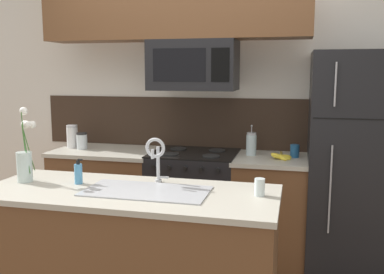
# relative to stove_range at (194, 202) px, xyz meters

# --- Properties ---
(rear_partition) EXTENTS (5.20, 0.10, 2.60)m
(rear_partition) POSITION_rel_stove_range_xyz_m (0.30, 0.38, 0.84)
(rear_partition) COLOR silver
(rear_partition) RESTS_ON ground
(splash_band) EXTENTS (3.22, 0.01, 0.48)m
(splash_band) POSITION_rel_stove_range_xyz_m (-0.00, 0.32, 0.69)
(splash_band) COLOR #332319
(splash_band) RESTS_ON rear_partition
(back_counter_left) EXTENTS (0.96, 0.65, 0.91)m
(back_counter_left) POSITION_rel_stove_range_xyz_m (-0.85, 0.00, -0.01)
(back_counter_left) COLOR brown
(back_counter_left) RESTS_ON ground
(back_counter_right) EXTENTS (0.63, 0.65, 0.91)m
(back_counter_right) POSITION_rel_stove_range_xyz_m (0.68, 0.00, -0.01)
(back_counter_right) COLOR brown
(back_counter_right) RESTS_ON ground
(stove_range) EXTENTS (0.76, 0.64, 0.93)m
(stove_range) POSITION_rel_stove_range_xyz_m (0.00, 0.00, 0.00)
(stove_range) COLOR black
(stove_range) RESTS_ON ground
(microwave) EXTENTS (0.74, 0.40, 0.42)m
(microwave) POSITION_rel_stove_range_xyz_m (0.00, -0.02, 1.23)
(microwave) COLOR black
(upper_cabinet_band) EXTENTS (2.29, 0.34, 0.60)m
(upper_cabinet_band) POSITION_rel_stove_range_xyz_m (-0.17, -0.05, 1.74)
(upper_cabinet_band) COLOR brown
(refrigerator) EXTENTS (0.81, 0.74, 1.79)m
(refrigerator) POSITION_rel_stove_range_xyz_m (1.39, 0.02, 0.44)
(refrigerator) COLOR black
(refrigerator) RESTS_ON ground
(storage_jar_tall) EXTENTS (0.11, 0.11, 0.22)m
(storage_jar_tall) POSITION_rel_stove_range_xyz_m (-1.21, 0.03, 0.56)
(storage_jar_tall) COLOR silver
(storage_jar_tall) RESTS_ON back_counter_left
(storage_jar_medium) EXTENTS (0.10, 0.10, 0.15)m
(storage_jar_medium) POSITION_rel_stove_range_xyz_m (-1.09, -0.01, 0.52)
(storage_jar_medium) COLOR silver
(storage_jar_medium) RESTS_ON back_counter_left
(banana_bunch) EXTENTS (0.19, 0.16, 0.08)m
(banana_bunch) POSITION_rel_stove_range_xyz_m (0.76, -0.06, 0.47)
(banana_bunch) COLOR yellow
(banana_bunch) RESTS_ON back_counter_right
(french_press) EXTENTS (0.09, 0.09, 0.27)m
(french_press) POSITION_rel_stove_range_xyz_m (0.50, 0.06, 0.55)
(french_press) COLOR silver
(french_press) RESTS_ON back_counter_right
(coffee_tin) EXTENTS (0.08, 0.08, 0.11)m
(coffee_tin) POSITION_rel_stove_range_xyz_m (0.87, 0.05, 0.50)
(coffee_tin) COLOR #1E5184
(coffee_tin) RESTS_ON back_counter_right
(island_counter) EXTENTS (1.84, 0.73, 0.91)m
(island_counter) POSITION_rel_stove_range_xyz_m (-0.12, -1.25, -0.01)
(island_counter) COLOR brown
(island_counter) RESTS_ON ground
(kitchen_sink) EXTENTS (0.76, 0.39, 0.16)m
(kitchen_sink) POSITION_rel_stove_range_xyz_m (0.00, -1.25, 0.38)
(kitchen_sink) COLOR #ADAFB5
(kitchen_sink) RESTS_ON island_counter
(sink_faucet) EXTENTS (0.14, 0.14, 0.31)m
(sink_faucet) POSITION_rel_stove_range_xyz_m (0.00, -1.06, 0.65)
(sink_faucet) COLOR #B7BABF
(sink_faucet) RESTS_ON island_counter
(dish_soap_bottle) EXTENTS (0.06, 0.05, 0.16)m
(dish_soap_bottle) POSITION_rel_stove_range_xyz_m (-0.49, -1.18, 0.52)
(dish_soap_bottle) COLOR #4C93C6
(dish_soap_bottle) RESTS_ON island_counter
(spare_glass) EXTENTS (0.06, 0.06, 0.10)m
(spare_glass) POSITION_rel_stove_range_xyz_m (0.68, -1.18, 0.50)
(spare_glass) COLOR silver
(spare_glass) RESTS_ON island_counter
(flower_vase) EXTENTS (0.13, 0.14, 0.49)m
(flower_vase) POSITION_rel_stove_range_xyz_m (-0.86, -1.21, 0.59)
(flower_vase) COLOR silver
(flower_vase) RESTS_ON island_counter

